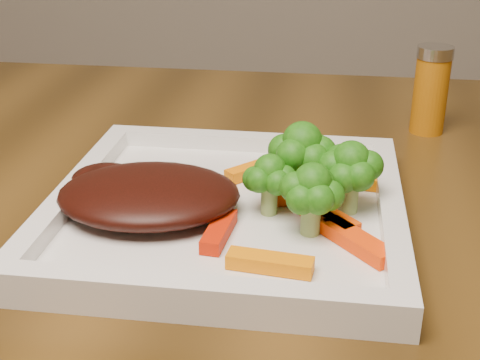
# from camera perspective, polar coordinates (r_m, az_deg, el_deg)

# --- Properties ---
(plate) EXTENTS (0.27, 0.27, 0.01)m
(plate) POSITION_cam_1_polar(r_m,az_deg,el_deg) (0.53, -1.08, -2.99)
(plate) COLOR white
(plate) RESTS_ON dining_table
(steak) EXTENTS (0.15, 0.12, 0.03)m
(steak) POSITION_cam_1_polar(r_m,az_deg,el_deg) (0.52, -7.78, -1.24)
(steak) COLOR #330C07
(steak) RESTS_ON plate
(broccoli_0) EXTENTS (0.07, 0.07, 0.07)m
(broccoli_0) POSITION_cam_1_polar(r_m,az_deg,el_deg) (0.53, 5.28, 1.97)
(broccoli_0) COLOR #247814
(broccoli_0) RESTS_ON plate
(broccoli_1) EXTENTS (0.06, 0.06, 0.06)m
(broccoli_1) POSITION_cam_1_polar(r_m,az_deg,el_deg) (0.51, 9.38, 0.57)
(broccoli_1) COLOR #236010
(broccoli_1) RESTS_ON plate
(broccoli_2) EXTENTS (0.06, 0.06, 0.06)m
(broccoli_2) POSITION_cam_1_polar(r_m,az_deg,el_deg) (0.48, 6.14, -1.42)
(broccoli_2) COLOR #2F7A14
(broccoli_2) RESTS_ON plate
(broccoli_3) EXTENTS (0.06, 0.06, 0.06)m
(broccoli_3) POSITION_cam_1_polar(r_m,az_deg,el_deg) (0.50, 2.55, 0.28)
(broccoli_3) COLOR #1E6811
(broccoli_3) RESTS_ON plate
(carrot_0) EXTENTS (0.06, 0.02, 0.01)m
(carrot_0) POSITION_cam_1_polar(r_m,az_deg,el_deg) (0.44, 2.57, -7.07)
(carrot_0) COLOR orange
(carrot_0) RESTS_ON plate
(carrot_1) EXTENTS (0.05, 0.06, 0.01)m
(carrot_1) POSITION_cam_1_polar(r_m,az_deg,el_deg) (0.48, 9.93, -5.18)
(carrot_1) COLOR #FF3C04
(carrot_1) RESTS_ON plate
(carrot_2) EXTENTS (0.02, 0.05, 0.01)m
(carrot_2) POSITION_cam_1_polar(r_m,az_deg,el_deg) (0.48, -1.81, -4.40)
(carrot_2) COLOR red
(carrot_2) RESTS_ON plate
(carrot_3) EXTENTS (0.05, 0.02, 0.01)m
(carrot_3) POSITION_cam_1_polar(r_m,az_deg,el_deg) (0.57, 9.45, -0.05)
(carrot_3) COLOR orange
(carrot_3) RESTS_ON plate
(carrot_4) EXTENTS (0.04, 0.04, 0.01)m
(carrot_4) POSITION_cam_1_polar(r_m,az_deg,el_deg) (0.58, 0.92, 0.83)
(carrot_4) COLOR orange
(carrot_4) RESTS_ON plate
(carrot_5) EXTENTS (0.04, 0.05, 0.01)m
(carrot_5) POSITION_cam_1_polar(r_m,az_deg,el_deg) (0.51, 6.30, -2.78)
(carrot_5) COLOR red
(carrot_5) RESTS_ON plate
(carrot_6) EXTENTS (0.06, 0.03, 0.01)m
(carrot_6) POSITION_cam_1_polar(r_m,az_deg,el_deg) (0.53, 5.54, -1.39)
(carrot_6) COLOR #FF4204
(carrot_6) RESTS_ON plate
(spice_shaker) EXTENTS (0.05, 0.05, 0.09)m
(spice_shaker) POSITION_cam_1_polar(r_m,az_deg,el_deg) (0.73, 15.97, 7.39)
(spice_shaker) COLOR #B26309
(spice_shaker) RESTS_ON dining_table
(carrot_7) EXTENTS (0.05, 0.06, 0.01)m
(carrot_7) POSITION_cam_1_polar(r_m,az_deg,el_deg) (0.51, 7.20, -3.03)
(carrot_7) COLOR #FF4804
(carrot_7) RESTS_ON plate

